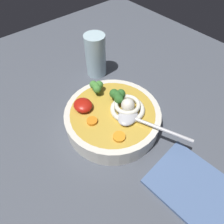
{
  "coord_description": "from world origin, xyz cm",
  "views": [
    {
      "loc": [
        -26.71,
        20.27,
        45.08
      ],
      "look_at": [
        -3.27,
        0.18,
        8.27
      ],
      "focal_mm": 32.31,
      "sensor_mm": 36.0,
      "label": 1
    }
  ],
  "objects_px": {
    "soup_spoon": "(133,118)",
    "drinking_glass": "(96,56)",
    "soup_bowl": "(112,118)",
    "folded_napkin": "(192,186)",
    "noodle_pile": "(128,107)"
  },
  "relations": [
    {
      "from": "soup_bowl",
      "to": "soup_spoon",
      "type": "height_order",
      "value": "soup_spoon"
    },
    {
      "from": "soup_spoon",
      "to": "drinking_glass",
      "type": "relative_size",
      "value": 1.33
    },
    {
      "from": "soup_bowl",
      "to": "drinking_glass",
      "type": "distance_m",
      "value": 0.22
    },
    {
      "from": "soup_bowl",
      "to": "noodle_pile",
      "type": "distance_m",
      "value": 0.05
    },
    {
      "from": "soup_bowl",
      "to": "drinking_glass",
      "type": "height_order",
      "value": "drinking_glass"
    },
    {
      "from": "noodle_pile",
      "to": "drinking_glass",
      "type": "xyz_separation_m",
      "value": [
        0.21,
        -0.07,
        0.0
      ]
    },
    {
      "from": "folded_napkin",
      "to": "noodle_pile",
      "type": "bearing_deg",
      "value": -3.08
    },
    {
      "from": "noodle_pile",
      "to": "soup_spoon",
      "type": "bearing_deg",
      "value": 160.68
    },
    {
      "from": "soup_bowl",
      "to": "folded_napkin",
      "type": "height_order",
      "value": "soup_bowl"
    },
    {
      "from": "soup_bowl",
      "to": "drinking_glass",
      "type": "bearing_deg",
      "value": -27.26
    },
    {
      "from": "soup_bowl",
      "to": "folded_napkin",
      "type": "bearing_deg",
      "value": -174.9
    },
    {
      "from": "soup_bowl",
      "to": "soup_spoon",
      "type": "distance_m",
      "value": 0.06
    },
    {
      "from": "soup_bowl",
      "to": "noodle_pile",
      "type": "xyz_separation_m",
      "value": [
        -0.02,
        -0.03,
        0.03
      ]
    },
    {
      "from": "soup_bowl",
      "to": "drinking_glass",
      "type": "xyz_separation_m",
      "value": [
        0.19,
        -0.1,
        0.04
      ]
    },
    {
      "from": "noodle_pile",
      "to": "folded_napkin",
      "type": "distance_m",
      "value": 0.22
    }
  ]
}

